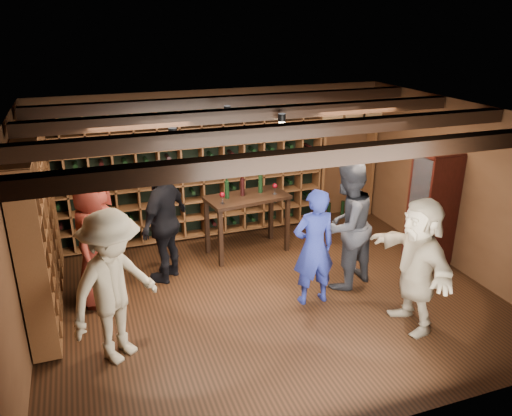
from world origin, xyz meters
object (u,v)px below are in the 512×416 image
object	(u,v)px
guest_red_floral	(96,239)
guest_beige	(417,264)
display_cabinet	(432,210)
man_blue_shirt	(314,247)
guest_khaki	(114,287)
guest_woman_black	(165,221)
man_grey_suit	(346,225)
tasting_table	(247,203)

from	to	relation	value
guest_red_floral	guest_beige	world-z (taller)	guest_red_floral
display_cabinet	man_blue_shirt	size ratio (longest dim) A/B	1.09
display_cabinet	guest_khaki	world-z (taller)	guest_khaki
display_cabinet	guest_woman_black	world-z (taller)	guest_woman_black
guest_red_floral	man_grey_suit	bearing A→B (deg)	-75.98
man_grey_suit	display_cabinet	bearing A→B (deg)	164.93
man_grey_suit	guest_khaki	xyz separation A→B (m)	(-3.17, -0.60, -0.03)
man_blue_shirt	guest_woman_black	xyz separation A→B (m)	(-1.72, 1.29, 0.10)
man_grey_suit	guest_woman_black	distance (m)	2.55
display_cabinet	man_grey_suit	bearing A→B (deg)	-172.42
man_grey_suit	tasting_table	world-z (taller)	man_grey_suit
man_blue_shirt	guest_beige	xyz separation A→B (m)	(0.93, -0.91, 0.04)
display_cabinet	guest_khaki	xyz separation A→B (m)	(-4.76, -0.82, 0.03)
display_cabinet	man_blue_shirt	xyz separation A→B (m)	(-2.21, -0.48, -0.05)
guest_beige	guest_woman_black	bearing A→B (deg)	-126.97
guest_red_floral	guest_beige	distance (m)	4.05
guest_red_floral	guest_beige	bearing A→B (deg)	-91.52
man_blue_shirt	guest_beige	distance (m)	1.30
display_cabinet	guest_beige	bearing A→B (deg)	-132.67
display_cabinet	guest_red_floral	bearing A→B (deg)	174.60
guest_red_floral	guest_khaki	xyz separation A→B (m)	(0.12, -1.28, -0.04)
man_blue_shirt	man_grey_suit	size ratio (longest dim) A/B	0.87
display_cabinet	guest_red_floral	xyz separation A→B (m)	(-4.88, 0.46, 0.07)
man_blue_shirt	guest_red_floral	xyz separation A→B (m)	(-2.67, 0.94, 0.13)
man_blue_shirt	guest_khaki	size ratio (longest dim) A/B	0.90
guest_khaki	guest_beige	size ratio (longest dim) A/B	1.06
guest_khaki	guest_beige	xyz separation A→B (m)	(3.48, -0.57, -0.05)
display_cabinet	man_blue_shirt	distance (m)	2.26
guest_khaki	man_blue_shirt	bearing A→B (deg)	-30.57
guest_woman_black	guest_beige	world-z (taller)	guest_woman_black
tasting_table	guest_beige	bearing A→B (deg)	-72.43
guest_woman_black	man_blue_shirt	bearing A→B (deg)	93.89
man_blue_shirt	guest_khaki	bearing A→B (deg)	7.92
man_grey_suit	guest_beige	distance (m)	1.22
guest_red_floral	guest_khaki	world-z (taller)	guest_red_floral
man_blue_shirt	guest_woman_black	world-z (taller)	guest_woman_black
guest_khaki	guest_red_floral	bearing A→B (deg)	57.34
guest_beige	tasting_table	world-z (taller)	guest_beige
man_grey_suit	guest_woman_black	world-z (taller)	man_grey_suit
guest_red_floral	tasting_table	xyz separation A→B (m)	(2.33, 0.79, -0.08)
man_grey_suit	guest_khaki	bearing A→B (deg)	-11.86
guest_beige	tasting_table	xyz separation A→B (m)	(-1.27, 2.63, 0.01)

